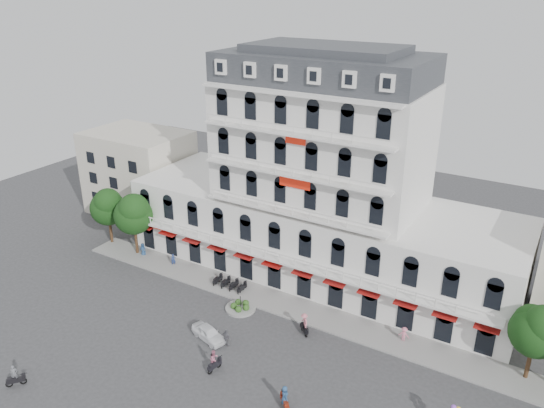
% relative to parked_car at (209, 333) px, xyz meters
% --- Properties ---
extents(ground, '(120.00, 120.00, 0.00)m').
position_rel_parked_car_xyz_m(ground, '(2.82, -0.31, -0.67)').
color(ground, '#38383A').
rests_on(ground, ground).
extents(sidewalk, '(53.00, 4.00, 0.16)m').
position_rel_parked_car_xyz_m(sidewalk, '(2.82, 8.69, -0.59)').
color(sidewalk, gray).
rests_on(sidewalk, ground).
extents(main_building, '(45.00, 15.00, 25.80)m').
position_rel_parked_car_xyz_m(main_building, '(2.82, 17.69, 9.29)').
color(main_building, silver).
rests_on(main_building, ground).
extents(flank_building_west, '(14.00, 10.00, 12.00)m').
position_rel_parked_car_xyz_m(flank_building_west, '(-27.18, 19.69, 5.33)').
color(flank_building_west, beige).
rests_on(flank_building_west, ground).
extents(traffic_island, '(3.20, 3.20, 1.60)m').
position_rel_parked_car_xyz_m(traffic_island, '(-0.18, 5.69, -0.41)').
color(traffic_island, gray).
rests_on(traffic_island, ground).
extents(parked_scooter_row, '(4.40, 1.80, 1.10)m').
position_rel_parked_car_xyz_m(parked_scooter_row, '(-3.53, 8.49, -0.67)').
color(parked_scooter_row, black).
rests_on(parked_scooter_row, ground).
extents(tree_west_outer, '(4.50, 4.48, 7.76)m').
position_rel_parked_car_xyz_m(tree_west_outer, '(-23.13, 9.67, 4.68)').
color(tree_west_outer, '#382314').
rests_on(tree_west_outer, ground).
extents(tree_west_inner, '(4.76, 4.76, 8.25)m').
position_rel_parked_car_xyz_m(tree_west_inner, '(-18.13, 9.17, 5.01)').
color(tree_west_inner, '#382314').
rests_on(tree_west_inner, ground).
extents(tree_east_inner, '(4.40, 4.37, 7.57)m').
position_rel_parked_car_xyz_m(tree_east_inner, '(26.87, 9.67, 4.54)').
color(tree_east_inner, '#382314').
rests_on(tree_east_inner, ground).
extents(parked_car, '(4.22, 2.57, 1.34)m').
position_rel_parked_car_xyz_m(parked_car, '(0.00, 0.00, 0.00)').
color(parked_car, white).
rests_on(parked_car, ground).
extents(rider_west, '(1.22, 1.39, 2.07)m').
position_rel_parked_car_xyz_m(rider_west, '(-10.19, -13.47, 0.24)').
color(rider_west, black).
rests_on(rider_west, ground).
extents(rider_southwest, '(0.75, 1.70, 2.16)m').
position_rel_parked_car_xyz_m(rider_southwest, '(3.15, -3.31, 0.43)').
color(rider_southwest, black).
rests_on(rider_southwest, ground).
extents(rider_east, '(1.33, 1.28, 2.14)m').
position_rel_parked_car_xyz_m(rider_east, '(10.62, -3.97, 0.39)').
color(rider_east, maroon).
rests_on(rider_east, ground).
extents(rider_center, '(1.35, 1.28, 2.27)m').
position_rel_parked_car_xyz_m(rider_center, '(7.44, 5.45, 0.54)').
color(rider_center, black).
rests_on(rider_center, ground).
extents(pedestrian_left, '(0.95, 0.76, 1.69)m').
position_rel_parked_car_xyz_m(pedestrian_left, '(-17.18, 9.19, 0.17)').
color(pedestrian_left, navy).
rests_on(pedestrian_left, ground).
extents(pedestrian_mid, '(1.12, 0.61, 1.81)m').
position_rel_parked_car_xyz_m(pedestrian_mid, '(2.04, 0.07, 0.24)').
color(pedestrian_mid, slate).
rests_on(pedestrian_mid, ground).
extents(pedestrian_right, '(1.05, 0.61, 1.61)m').
position_rel_parked_car_xyz_m(pedestrian_right, '(16.15, 9.19, 0.14)').
color(pedestrian_right, pink).
rests_on(pedestrian_right, ground).
extents(pedestrian_far, '(0.65, 0.66, 1.54)m').
position_rel_parked_car_xyz_m(pedestrian_far, '(-12.25, 9.19, 0.10)').
color(pedestrian_far, navy).
rests_on(pedestrian_far, ground).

